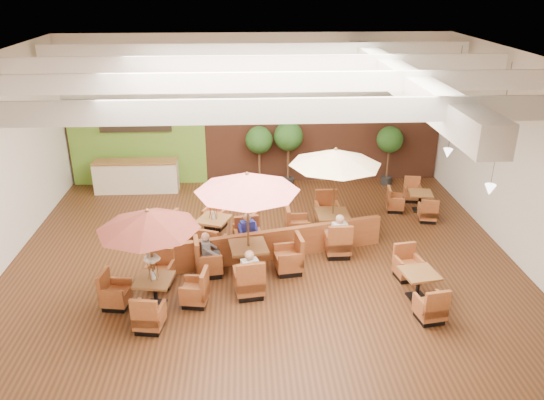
{
  "coord_description": "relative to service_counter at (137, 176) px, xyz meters",
  "views": [
    {
      "loc": [
        -0.44,
        -13.22,
        7.4
      ],
      "look_at": [
        0.3,
        0.5,
        1.5
      ],
      "focal_mm": 35.0,
      "sensor_mm": 36.0,
      "label": 1
    }
  ],
  "objects": [
    {
      "name": "diner_3",
      "position": [
        6.53,
        -5.21,
        0.16
      ],
      "size": [
        0.38,
        0.32,
        0.75
      ],
      "rotation": [
        0.0,
        0.0,
        0.11
      ],
      "color": "#262EA4",
      "rests_on": "ground"
    },
    {
      "name": "table_3",
      "position": [
        3.0,
        -4.15,
        -0.16
      ],
      "size": [
        2.73,
        2.73,
        1.54
      ],
      "rotation": [
        0.0,
        0.0,
        -0.38
      ],
      "color": "brown",
      "rests_on": "ground"
    },
    {
      "name": "service_counter",
      "position": [
        0.0,
        0.0,
        0.0
      ],
      "size": [
        3.0,
        0.75,
        1.18
      ],
      "color": "beige",
      "rests_on": "ground"
    },
    {
      "name": "table_0",
      "position": [
        1.75,
        -7.41,
        1.16
      ],
      "size": [
        2.57,
        2.57,
        2.57
      ],
      "rotation": [
        0.0,
        0.0,
        -0.15
      ],
      "color": "brown",
      "rests_on": "ground"
    },
    {
      "name": "diner_0",
      "position": [
        4.0,
        -7.1,
        0.19
      ],
      "size": [
        0.45,
        0.41,
        0.83
      ],
      "rotation": [
        0.0,
        0.0,
        0.31
      ],
      "color": "silver",
      "rests_on": "ground"
    },
    {
      "name": "topiary_1",
      "position": [
        5.56,
        0.2,
        1.26
      ],
      "size": [
        1.07,
        1.07,
        2.48
      ],
      "color": "black",
      "rests_on": "ground"
    },
    {
      "name": "table_1",
      "position": [
        4.0,
        -6.04,
        1.36
      ],
      "size": [
        2.9,
        2.9,
        2.89
      ],
      "rotation": [
        0.0,
        0.0,
        0.14
      ],
      "color": "brown",
      "rests_on": "ground"
    },
    {
      "name": "table_2",
      "position": [
        6.45,
        -4.16,
        1.47
      ],
      "size": [
        2.74,
        2.81,
        2.88
      ],
      "rotation": [
        0.0,
        0.0,
        0.02
      ],
      "color": "brown",
      "rests_on": "ground"
    },
    {
      "name": "diner_4",
      "position": [
        6.53,
        -5.21,
        0.19
      ],
      "size": [
        0.44,
        0.37,
        0.84
      ],
      "rotation": [
        0.0,
        0.0,
        0.16
      ],
      "color": "silver",
      "rests_on": "ground"
    },
    {
      "name": "topiary_2",
      "position": [
        9.31,
        0.2,
        1.09
      ],
      "size": [
        0.97,
        0.97,
        2.25
      ],
      "color": "black",
      "rests_on": "ground"
    },
    {
      "name": "table_4",
      "position": [
        8.14,
        -7.43,
        -0.23
      ],
      "size": [
        0.95,
        2.53,
        0.92
      ],
      "rotation": [
        0.0,
        0.0,
        0.17
      ],
      "color": "brown",
      "rests_on": "ground"
    },
    {
      "name": "booth_divider",
      "position": [
        4.82,
        -5.22,
        -0.15
      ],
      "size": [
        6.1,
        1.69,
        0.86
      ],
      "primitive_type": "cube",
      "rotation": [
        0.0,
        0.0,
        0.24
      ],
      "color": "brown",
      "rests_on": "ground"
    },
    {
      "name": "diner_1",
      "position": [
        4.0,
        -4.98,
        0.17
      ],
      "size": [
        0.42,
        0.37,
        0.79
      ],
      "rotation": [
        0.0,
        0.0,
        3.38
      ],
      "color": "#262EA4",
      "rests_on": "ground"
    },
    {
      "name": "topiary_0",
      "position": [
        4.49,
        0.2,
        1.15
      ],
      "size": [
        1.0,
        1.0,
        2.32
      ],
      "color": "black",
      "rests_on": "ground"
    },
    {
      "name": "diner_2",
      "position": [
        2.94,
        -6.04,
        0.17
      ],
      "size": [
        0.34,
        0.4,
        0.78
      ],
      "rotation": [
        0.0,
        0.0,
        4.84
      ],
      "color": "slate",
      "rests_on": "ground"
    },
    {
      "name": "room",
      "position": [
        4.65,
        -3.88,
        3.05
      ],
      "size": [
        14.04,
        14.0,
        5.52
      ],
      "color": "#381E0F",
      "rests_on": "ground"
    },
    {
      "name": "table_5",
      "position": [
        9.56,
        -2.28,
        -0.27
      ],
      "size": [
        1.58,
        2.3,
        0.84
      ],
      "rotation": [
        0.0,
        0.0,
        -0.15
      ],
      "color": "brown",
      "rests_on": "ground"
    }
  ]
}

